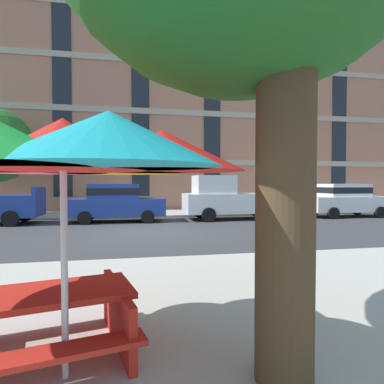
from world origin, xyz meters
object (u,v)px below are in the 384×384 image
object	(u,v)px
sedan_blue	(116,202)
pickup_white	(230,199)
patio_umbrella	(63,148)
sedan_white	(345,199)
picnic_table	(37,321)

from	to	relation	value
sedan_blue	pickup_white	xyz separation A→B (m)	(5.59, 0.00, 0.08)
sedan_blue	patio_umbrella	distance (m)	12.76
sedan_blue	patio_umbrella	world-z (taller)	patio_umbrella
sedan_blue	sedan_white	world-z (taller)	same
sedan_white	pickup_white	bearing A→B (deg)	180.00
sedan_blue	sedan_white	distance (m)	12.07
sedan_white	patio_umbrella	bearing A→B (deg)	-133.43
sedan_blue	picnic_table	xyz separation A→B (m)	(-0.28, -12.33, -0.46)
sedan_blue	pickup_white	bearing A→B (deg)	0.00
picnic_table	sedan_blue	bearing A→B (deg)	88.72
sedan_blue	pickup_white	size ratio (longest dim) A/B	0.86
sedan_white	sedan_blue	bearing A→B (deg)	180.00
sedan_white	picnic_table	distance (m)	17.46
pickup_white	sedan_white	world-z (taller)	pickup_white
sedan_white	picnic_table	bearing A→B (deg)	-135.04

